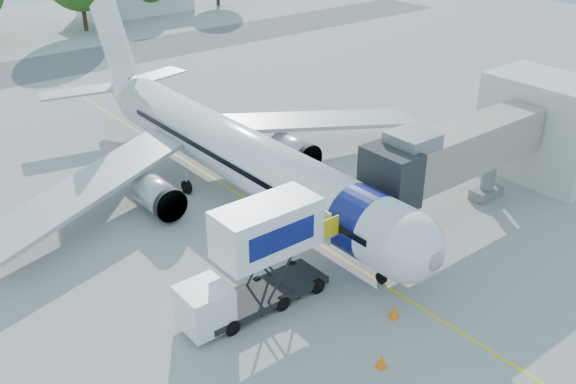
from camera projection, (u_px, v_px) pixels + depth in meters
ground at (272, 215)px, 40.48m from camera, size 160.00×160.00×0.00m
guidance_line at (272, 215)px, 40.47m from camera, size 0.15×70.00×0.01m
taxiway_strip at (37, 69)px, 69.69m from camera, size 120.00×10.00×0.01m
aircraft at (233, 152)px, 42.01m from camera, size 34.17×37.73×11.35m
jet_bridge at (449, 155)px, 38.09m from camera, size 13.90×3.20×6.60m
terminal_stub at (545, 128)px, 44.33m from camera, size 5.00×8.00×7.00m
catering_hiloader at (256, 259)px, 30.86m from camera, size 8.50×2.44×5.50m
ground_tug at (456, 361)px, 27.54m from camera, size 3.64×2.72×1.30m
safety_cone_a at (394, 311)px, 31.10m from camera, size 0.48×0.48×0.76m
safety_cone_b at (381, 361)px, 28.02m from camera, size 0.46×0.46×0.73m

